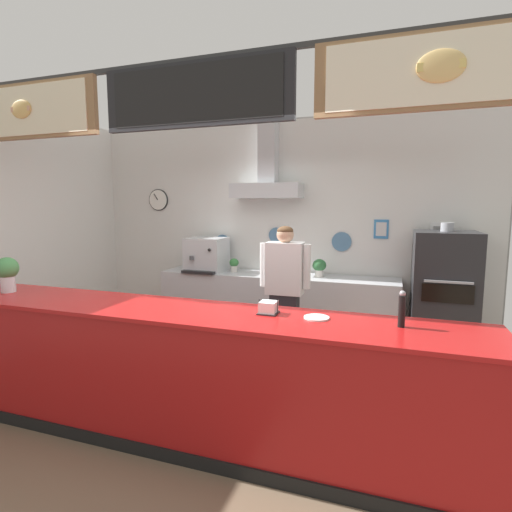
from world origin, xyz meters
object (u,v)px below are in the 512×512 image
pepper_grinder (402,309)px  potted_oregano (319,267)px  basil_vase (7,273)px  shop_worker (285,298)px  condiment_plate (317,318)px  potted_rosemary (234,264)px  espresso_machine (206,255)px  napkin_holder (268,308)px  potted_basil (285,268)px  pizza_oven (443,297)px

pepper_grinder → potted_oregano: bearing=111.9°
potted_oregano → basil_vase: size_ratio=0.74×
basil_vase → pepper_grinder: size_ratio=1.32×
shop_worker → condiment_plate: 1.36m
shop_worker → potted_rosemary: shop_worker is taller
espresso_machine → basil_vase: 2.58m
potted_rosemary → napkin_holder: napkin_holder is taller
potted_basil → potted_oregano: potted_oregano is taller
potted_rosemary → potted_basil: potted_rosemary is taller
basil_vase → potted_basil: bearing=51.6°
pizza_oven → espresso_machine: (-3.09, 0.11, 0.36)m
napkin_holder → pepper_grinder: bearing=-1.7°
espresso_machine → potted_basil: size_ratio=3.05×
espresso_machine → basil_vase: (-0.83, -2.44, 0.09)m
shop_worker → potted_oregano: bearing=-99.5°
pepper_grinder → basil_vase: bearing=-179.1°
espresso_machine → condiment_plate: (2.02, -2.38, -0.09)m
pepper_grinder → espresso_machine: bearing=137.3°
potted_basil → basil_vase: size_ratio=0.55×
potted_oregano → basil_vase: (-2.45, -2.47, 0.18)m
pizza_oven → pepper_grinder: 2.37m
pepper_grinder → potted_rosemary: bearing=131.9°
pepper_grinder → pizza_oven: bearing=77.6°
basil_vase → condiment_plate: (2.85, 0.07, -0.17)m
napkin_holder → condiment_plate: napkin_holder is taller
shop_worker → potted_basil: size_ratio=9.17×
pepper_grinder → condiment_plate: (-0.56, 0.02, -0.11)m
potted_basil → pizza_oven: bearing=-4.6°
potted_basil → condiment_plate: 2.58m
shop_worker → basil_vase: 2.66m
potted_oregano → basil_vase: bearing=-134.7°
potted_oregano → basil_vase: basil_vase is taller
potted_rosemary → pepper_grinder: (2.18, -2.43, 0.15)m
basil_vase → napkin_holder: bearing=1.8°
potted_basil → condiment_plate: (0.88, -2.43, 0.05)m
basil_vase → condiment_plate: 2.86m
condiment_plate → pizza_oven: bearing=64.8°
shop_worker → condiment_plate: shop_worker is taller
espresso_machine → pizza_oven: bearing=-2.0°
pizza_oven → potted_rosemary: 2.70m
espresso_machine → potted_rosemary: espresso_machine is taller
espresso_machine → pepper_grinder: bearing=-42.7°
pizza_oven → potted_oregano: pizza_oven is taller
pepper_grinder → shop_worker: bearing=132.1°
napkin_holder → pepper_grinder: pepper_grinder is taller
potted_basil → espresso_machine: bearing=-177.6°
condiment_plate → shop_worker: bearing=114.5°
potted_rosemary → napkin_holder: 2.71m
potted_rosemary → potted_basil: size_ratio=1.08×
potted_oregano → pepper_grinder: size_ratio=0.97×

